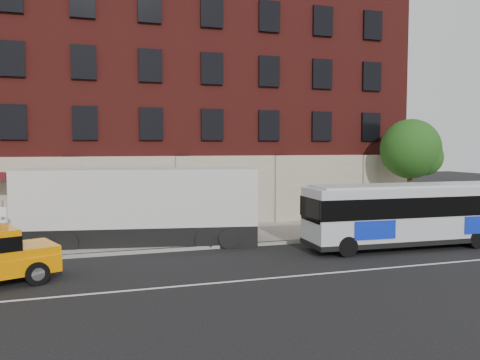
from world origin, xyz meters
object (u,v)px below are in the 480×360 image
object	(u,v)px
city_bus	(417,212)
shipping_container	(139,208)
street_tree	(411,151)
sign_pole	(3,226)

from	to	relation	value
city_bus	shipping_container	world-z (taller)	shipping_container
street_tree	city_bus	distance (m)	7.77
sign_pole	street_tree	bearing A→B (deg)	8.61
sign_pole	street_tree	distance (m)	22.49
sign_pole	shipping_container	bearing A→B (deg)	14.57
shipping_container	sign_pole	bearing A→B (deg)	-165.43
sign_pole	city_bus	distance (m)	18.14
sign_pole	shipping_container	size ratio (longest dim) A/B	0.22
street_tree	city_bus	world-z (taller)	street_tree
street_tree	sign_pole	bearing A→B (deg)	-171.39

